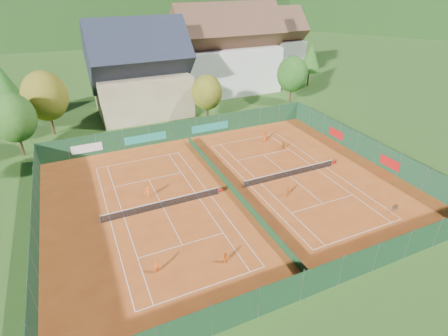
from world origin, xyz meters
TOP-DOWN VIEW (x-y plane):
  - ground at (0.00, 0.00)m, footprint 600.00×600.00m
  - clay_pad at (0.00, 0.00)m, footprint 40.00×32.00m
  - court_markings_left at (-8.00, 0.00)m, footprint 11.03×23.83m
  - court_markings_right at (8.00, 0.00)m, footprint 11.03×23.83m
  - tennis_net_left at (-7.85, 0.00)m, footprint 13.30×0.10m
  - tennis_net_right at (8.15, 0.00)m, footprint 13.30×0.10m
  - court_divider at (0.00, 0.00)m, footprint 0.03×28.80m
  - fence_north at (-0.46, 15.99)m, footprint 40.00×0.10m
  - fence_south at (0.00, -16.00)m, footprint 40.00×0.04m
  - fence_west at (-20.00, 0.00)m, footprint 0.04×32.00m
  - fence_east at (20.00, 0.05)m, footprint 0.09×32.00m
  - chalet at (-3.00, 30.00)m, footprint 16.20×12.00m
  - hotel_block_a at (16.00, 36.00)m, footprint 21.60×11.00m
  - hotel_block_b at (30.00, 44.00)m, footprint 17.28×10.00m
  - tree_west_front at (-22.00, 20.00)m, footprint 5.72×5.72m
  - tree_west_mid at (-18.00, 26.00)m, footprint 6.44×6.44m
  - tree_west_back at (-24.00, 34.00)m, footprint 5.60×5.60m
  - tree_center at (6.00, 22.00)m, footprint 5.01×5.01m
  - tree_east_front at (24.00, 24.00)m, footprint 5.72×5.72m
  - tree_east_mid at (34.00, 32.00)m, footprint 5.04×5.04m
  - tree_east_back at (26.00, 40.00)m, footprint 7.15×7.15m
  - mountain_backdrop at (28.54, 233.48)m, footprint 820.00×530.00m
  - ball_hopper at (13.67, -10.70)m, footprint 0.34×0.34m
  - loose_ball_0 at (-8.26, -6.91)m, footprint 0.07×0.07m
  - loose_ball_1 at (3.66, -12.10)m, footprint 0.07×0.07m
  - loose_ball_2 at (1.79, 6.47)m, footprint 0.07×0.07m
  - player_left_near at (-11.01, -8.78)m, footprint 0.52×0.39m
  - player_left_mid at (-5.35, -10.12)m, footprint 0.71×0.65m
  - player_left_far at (-8.92, 2.58)m, footprint 1.06×0.87m
  - player_right_near at (5.28, -3.52)m, footprint 0.73×0.75m
  - player_right_far_a at (10.43, 10.35)m, footprint 0.87×0.69m
  - player_right_far_b at (11.26, 6.68)m, footprint 1.23×0.84m

SIDE VIEW (x-z plane):
  - mountain_backdrop at x=28.54m, z-range -160.64..81.36m
  - ground at x=0.00m, z-range -0.02..-0.02m
  - clay_pad at x=0.00m, z-range 0.00..0.01m
  - court_markings_left at x=-8.00m, z-range 0.01..0.01m
  - court_markings_right at x=8.00m, z-range 0.01..0.01m
  - loose_ball_0 at x=-8.26m, z-range 0.00..0.07m
  - loose_ball_1 at x=3.66m, z-range 0.00..0.07m
  - loose_ball_2 at x=1.79m, z-range 0.00..0.07m
  - court_divider at x=0.00m, z-range 0.00..1.00m
  - tennis_net_left at x=-7.85m, z-range 0.00..1.02m
  - tennis_net_right at x=8.15m, z-range 0.00..1.02m
  - ball_hopper at x=13.67m, z-range 0.16..0.96m
  - player_left_mid at x=-5.35m, z-range 0.00..1.19m
  - player_right_near at x=5.28m, z-range 0.00..1.26m
  - player_right_far_b at x=11.26m, z-range 0.00..1.27m
  - player_left_near at x=-11.01m, z-range 0.00..1.28m
  - player_left_far at x=-8.92m, z-range 0.00..1.42m
  - player_right_far_a at x=10.43m, z-range 0.00..1.57m
  - fence_north at x=-0.46m, z-range -0.03..2.97m
  - fence_east at x=20.00m, z-range -0.02..2.98m
  - fence_south at x=0.00m, z-range 0.00..3.00m
  - fence_west at x=-20.00m, z-range 0.00..3.00m
  - tree_center at x=6.00m, z-range 0.92..8.52m
  - tree_west_front at x=-22.00m, z-range 1.05..9.74m
  - tree_east_front at x=24.00m, z-range 1.05..9.74m
  - tree_east_mid at x=34.00m, z-range 1.56..10.56m
  - tree_west_mid at x=-18.00m, z-range 1.18..10.96m
  - hotel_block_b at x=30.00m, z-range -1.13..14.37m
  - chalet at x=-3.00m, z-range -1.38..14.62m
  - tree_west_back at x=-24.00m, z-range 1.74..11.74m
  - tree_east_back at x=26.00m, z-range 1.31..12.18m
  - hotel_block_a at x=16.00m, z-range -1.24..16.01m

